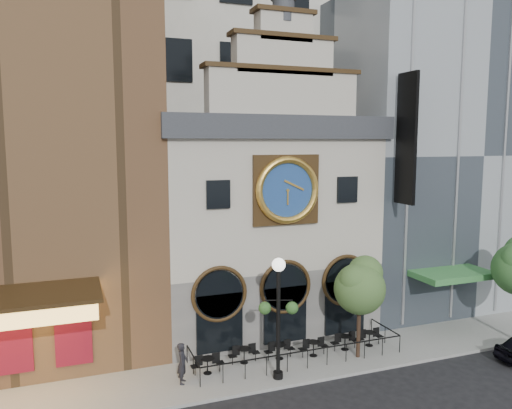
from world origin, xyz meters
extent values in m
plane|color=black|center=(0.00, 0.00, 0.00)|extent=(120.00, 120.00, 0.00)
cube|color=gray|center=(0.00, 2.50, 0.07)|extent=(44.00, 5.00, 0.15)
cube|color=#605E5B|center=(0.00, 8.00, 2.15)|extent=(12.00, 8.00, 4.00)
cube|color=#B9B0A2|center=(0.00, 8.00, 7.65)|extent=(12.00, 8.00, 7.00)
cube|color=#2D3035|center=(0.00, 8.00, 11.75)|extent=(12.60, 8.60, 1.20)
cube|color=#33220F|center=(0.00, 3.92, 8.55)|extent=(3.60, 0.25, 3.60)
cylinder|color=navy|center=(0.00, 3.78, 8.55)|extent=(3.10, 0.12, 3.10)
torus|color=gold|center=(0.00, 3.70, 8.55)|extent=(3.46, 0.36, 3.46)
cylinder|color=#2D3035|center=(0.00, 4.40, 17.45)|extent=(1.10, 1.10, 1.10)
cube|color=brown|center=(-13.00, 10.00, 12.65)|extent=(14.00, 12.00, 25.00)
cube|color=#FFBF59|center=(-13.00, 2.30, 4.35)|extent=(7.00, 3.40, 0.70)
cube|color=#33220F|center=(-13.00, 2.30, 4.80)|extent=(7.40, 3.80, 0.15)
cube|color=maroon|center=(-13.00, 3.95, 2.15)|extent=(5.60, 0.15, 2.60)
cube|color=gray|center=(13.00, 10.00, 10.15)|extent=(14.00, 12.00, 20.00)
cube|color=#3D8642|center=(10.00, 2.80, 3.45)|extent=(4.50, 2.40, 0.35)
cube|color=black|center=(6.60, 3.00, 11.15)|extent=(0.18, 1.60, 7.00)
cube|color=beige|center=(0.00, 20.00, 20.00)|extent=(20.00, 16.00, 40.00)
cylinder|color=black|center=(-4.65, 2.36, 0.89)|extent=(0.68, 0.68, 0.03)
cylinder|color=black|center=(-4.65, 2.36, 0.52)|extent=(0.06, 0.06, 0.72)
cylinder|color=black|center=(-2.67, 2.83, 0.89)|extent=(0.68, 0.68, 0.03)
cylinder|color=black|center=(-2.67, 2.83, 0.52)|extent=(0.06, 0.06, 0.72)
cylinder|color=black|center=(-0.85, 2.66, 0.89)|extent=(0.68, 0.68, 0.03)
cylinder|color=black|center=(-0.85, 2.66, 0.52)|extent=(0.06, 0.06, 0.72)
cylinder|color=black|center=(0.91, 2.37, 0.89)|extent=(0.68, 0.68, 0.03)
cylinder|color=black|center=(0.91, 2.37, 0.52)|extent=(0.06, 0.06, 0.72)
cylinder|color=black|center=(2.81, 2.48, 0.89)|extent=(0.68, 0.68, 0.03)
cylinder|color=black|center=(2.81, 2.48, 0.52)|extent=(0.06, 0.06, 0.72)
cylinder|color=black|center=(4.31, 2.49, 0.89)|extent=(0.68, 0.68, 0.03)
cylinder|color=black|center=(4.31, 2.49, 0.52)|extent=(0.06, 0.06, 0.72)
imported|color=black|center=(-5.95, 1.85, 1.09)|extent=(0.66, 0.80, 1.88)
cylinder|color=black|center=(-1.72, 0.77, 2.73)|extent=(0.19, 0.19, 5.16)
cylinder|color=black|center=(-1.72, 0.77, 0.30)|extent=(0.45, 0.45, 0.31)
sphere|color=white|center=(-1.72, 0.77, 5.52)|extent=(0.62, 0.62, 0.62)
sphere|color=#2C5622|center=(-2.31, 0.98, 3.50)|extent=(0.58, 0.58, 0.58)
sphere|color=#2C5622|center=(-1.14, 0.57, 3.50)|extent=(0.58, 0.58, 0.58)
cylinder|color=#382619|center=(2.99, 1.49, 1.53)|extent=(0.20, 0.20, 2.77)
sphere|color=#3B5F26|center=(2.99, 1.49, 3.71)|extent=(2.57, 2.57, 2.57)
sphere|color=#3B5F26|center=(3.48, 1.79, 4.40)|extent=(1.78, 1.78, 1.78)
sphere|color=#3B5F26|center=(2.59, 1.29, 4.20)|extent=(1.58, 1.58, 1.58)
camera|label=1|loc=(-10.29, -19.35, 10.97)|focal=35.00mm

